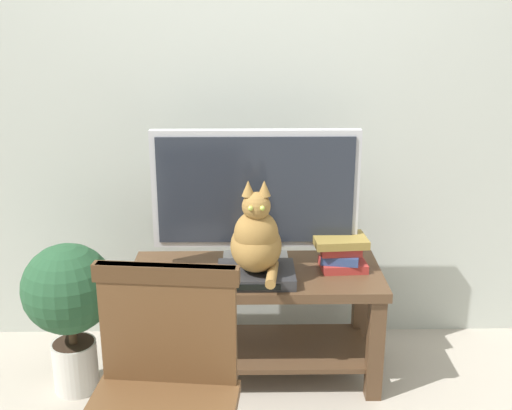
# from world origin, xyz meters

# --- Properties ---
(back_wall) EXTENTS (7.00, 0.12, 2.80)m
(back_wall) POSITION_xyz_m (0.00, 0.94, 1.40)
(back_wall) COLOR #B7BCB2
(back_wall) RESTS_ON ground
(tv_stand) EXTENTS (1.15, 0.50, 0.54)m
(tv_stand) POSITION_xyz_m (0.01, 0.46, 0.37)
(tv_stand) COLOR #513823
(tv_stand) RESTS_ON ground
(tv) EXTENTS (0.94, 0.20, 0.64)m
(tv) POSITION_xyz_m (0.01, 0.54, 0.88)
(tv) COLOR #B7B7BC
(tv) RESTS_ON tv_stand
(media_box) EXTENTS (0.34, 0.27, 0.05)m
(media_box) POSITION_xyz_m (0.01, 0.37, 0.56)
(media_box) COLOR #2D2D30
(media_box) RESTS_ON tv_stand
(cat) EXTENTS (0.22, 0.35, 0.42)m
(cat) POSITION_xyz_m (0.01, 0.35, 0.74)
(cat) COLOR olive
(cat) RESTS_ON media_box
(wooden_chair) EXTENTS (0.53, 0.53, 0.91)m
(wooden_chair) POSITION_xyz_m (-0.31, -0.46, 0.54)
(wooden_chair) COLOR brown
(wooden_chair) RESTS_ON ground
(book_stack) EXTENTS (0.25, 0.20, 0.16)m
(book_stack) POSITION_xyz_m (0.40, 0.49, 0.62)
(book_stack) COLOR #B2332D
(book_stack) RESTS_ON tv_stand
(potted_plant) EXTENTS (0.40, 0.40, 0.71)m
(potted_plant) POSITION_xyz_m (-0.82, 0.35, 0.45)
(potted_plant) COLOR beige
(potted_plant) RESTS_ON ground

